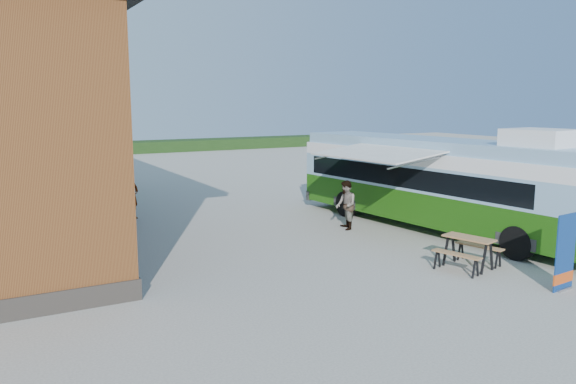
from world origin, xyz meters
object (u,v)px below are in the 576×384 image
person_b (346,205)px  slurry_tanker (71,169)px  banner (565,259)px  picnic_table (469,245)px  person_a (132,195)px  bus (438,180)px

person_b → slurry_tanker: 14.62m
banner → slurry_tanker: (-8.44, 20.53, 0.51)m
banner → person_b: 8.06m
picnic_table → person_a: person_a is taller
bus → person_a: (-9.16, 7.08, -0.85)m
banner → bus: bearing=67.3°
bus → slurry_tanker: bus is taller
banner → person_b: bearing=90.7°
banner → person_b: size_ratio=1.07×
picnic_table → person_b: bearing=77.8°
person_b → slurry_tanker: size_ratio=0.31×
picnic_table → slurry_tanker: 19.71m
bus → person_b: bus is taller
slurry_tanker → person_a: bearing=-100.8°
banner → person_a: bearing=112.4°
banner → slurry_tanker: size_ratio=0.33×
person_a → slurry_tanker: 7.16m
person_a → banner: bearing=-104.0°
person_a → slurry_tanker: size_ratio=0.33×
banner → slurry_tanker: bearing=106.7°
bus → person_b: 3.40m
picnic_table → slurry_tanker: slurry_tanker is taller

